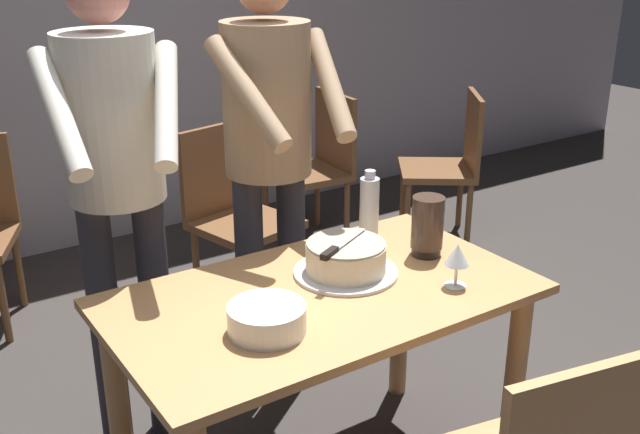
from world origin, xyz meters
TOP-DOWN VIEW (x-y plane):
  - back_wall at (0.00, 2.63)m, footprint 10.00×0.12m
  - main_dining_table at (0.00, 0.00)m, footprint 1.31×0.75m
  - cake_on_platter at (0.13, 0.06)m, footprint 0.34×0.34m
  - cake_knife at (0.07, 0.03)m, footprint 0.25×0.14m
  - plate_stack at (-0.26, -0.12)m, footprint 0.22×0.22m
  - wine_glass_near at (0.37, -0.20)m, footprint 0.08×0.08m
  - water_bottle at (0.39, 0.28)m, footprint 0.07×0.07m
  - hurricane_lamp at (0.45, 0.03)m, footprint 0.11×0.11m
  - person_cutting_cake at (0.16, 0.59)m, footprint 0.47×0.56m
  - person_standing_beside at (-0.41, 0.62)m, footprint 0.47×0.58m
  - background_chair_1 at (0.42, 1.41)m, footprint 0.53×0.53m
  - background_chair_2 at (1.21, 1.86)m, footprint 0.47×0.47m
  - background_chair_3 at (1.89, 1.43)m, footprint 0.61×0.61m

SIDE VIEW (x-z plane):
  - background_chair_1 at x=0.42m, z-range 0.04..0.94m
  - background_chair_2 at x=1.21m, z-range 0.04..0.94m
  - background_chair_3 at x=1.89m, z-range 0.04..0.94m
  - main_dining_table at x=0.00m, z-range 0.24..0.99m
  - plate_stack at x=-0.26m, z-range 0.75..0.83m
  - cake_on_platter at x=0.13m, z-range 0.75..0.86m
  - wine_glass_near at x=0.37m, z-range 0.78..0.92m
  - hurricane_lamp at x=0.45m, z-range 0.75..0.96m
  - water_bottle at x=0.39m, z-range 0.74..0.99m
  - cake_knife at x=0.07m, z-range 0.86..0.88m
  - person_cutting_cake at x=0.16m, z-range 0.22..1.94m
  - person_standing_beside at x=-0.41m, z-range 0.22..1.94m
  - back_wall at x=0.00m, z-range 0.00..2.70m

